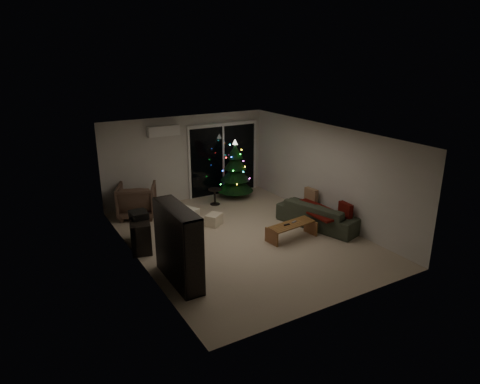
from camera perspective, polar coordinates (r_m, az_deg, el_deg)
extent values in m
plane|color=beige|center=(10.28, 0.36, -6.11)|extent=(6.50, 6.50, 0.00)
plane|color=white|center=(9.51, 0.39, 7.72)|extent=(6.50, 6.50, 0.00)
cube|color=silver|center=(12.62, -7.16, 4.46)|extent=(5.00, 0.02, 2.50)
cube|color=silver|center=(7.40, 13.34, -6.19)|extent=(5.00, 0.02, 2.50)
cube|color=silver|center=(8.89, -13.66, -1.97)|extent=(0.02, 6.50, 2.50)
cube|color=silver|center=(11.25, 11.43, 2.49)|extent=(0.02, 6.50, 2.50)
cube|color=black|center=(13.15, -2.28, 4.26)|extent=(2.20, 0.02, 2.10)
cube|color=white|center=(12.08, -10.18, 8.05)|extent=(0.90, 0.22, 0.28)
cube|color=#3F3833|center=(13.90, -3.22, 0.31)|extent=(2.60, 1.00, 0.10)
cube|color=white|center=(14.09, -4.01, 2.87)|extent=(2.20, 0.06, 1.00)
cube|color=black|center=(9.96, -13.19, -5.25)|extent=(0.68, 1.19, 0.70)
cube|color=black|center=(9.80, -13.37, -2.96)|extent=(0.36, 0.42, 0.15)
imported|color=brown|center=(11.72, -13.58, -1.10)|extent=(1.28, 1.30, 0.90)
cube|color=beige|center=(10.96, -7.15, -3.39)|extent=(0.65, 0.65, 0.44)
cube|color=#FAEBCE|center=(10.70, -8.05, -4.50)|extent=(0.40, 0.33, 0.26)
cube|color=#FAEBCE|center=(10.96, -3.50, -3.70)|extent=(0.52, 0.49, 0.29)
cylinder|color=black|center=(12.37, -3.37, -0.63)|extent=(0.48, 0.48, 0.47)
cylinder|color=black|center=(12.33, -13.68, 2.32)|extent=(0.31, 0.31, 1.91)
imported|color=black|center=(11.01, 10.52, -2.94)|extent=(1.41, 2.29, 0.63)
cube|color=#4C0F0D|center=(10.90, 10.16, -2.35)|extent=(0.67, 1.54, 0.05)
cube|color=#9E7655|center=(11.55, 9.46, -0.53)|extent=(0.16, 0.42, 0.41)
cube|color=#4C0F0D|center=(10.64, 13.88, -2.49)|extent=(0.15, 0.42, 0.41)
cube|color=black|center=(10.06, 6.26, -4.34)|extent=(0.15, 0.05, 0.02)
cube|color=slate|center=(10.24, 7.23, -3.97)|extent=(0.15, 0.09, 0.02)
cone|color=black|center=(12.82, -0.65, 3.14)|extent=(1.29, 1.29, 1.77)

